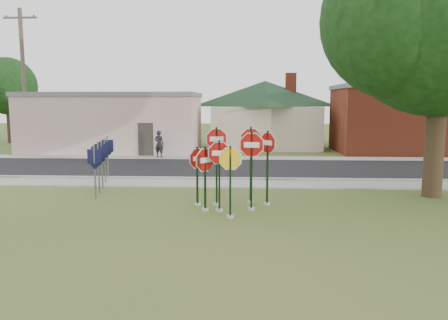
{
  "coord_description": "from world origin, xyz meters",
  "views": [
    {
      "loc": [
        0.51,
        -12.98,
        3.52
      ],
      "look_at": [
        -0.25,
        2.0,
        1.53
      ],
      "focal_mm": 35.0,
      "sensor_mm": 36.0,
      "label": 1
    }
  ],
  "objects_px": {
    "stop_sign_left": "(205,170)",
    "oak_tree": "(443,12)",
    "stop_sign_center": "(219,166)",
    "stop_sign_yellow": "(230,174)",
    "utility_pole_near": "(24,80)",
    "pedestrian": "(159,144)"
  },
  "relations": [
    {
      "from": "stop_sign_yellow",
      "to": "utility_pole_near",
      "type": "bearing_deg",
      "value": 132.83
    },
    {
      "from": "pedestrian",
      "to": "oak_tree",
      "type": "bearing_deg",
      "value": 155.65
    },
    {
      "from": "utility_pole_near",
      "to": "pedestrian",
      "type": "xyz_separation_m",
      "value": [
        9.03,
        -0.96,
        -4.06
      ]
    },
    {
      "from": "oak_tree",
      "to": "utility_pole_near",
      "type": "xyz_separation_m",
      "value": [
        -21.5,
        11.7,
        -1.74
      ]
    },
    {
      "from": "stop_sign_yellow",
      "to": "pedestrian",
      "type": "bearing_deg",
      "value": 109.46
    },
    {
      "from": "stop_sign_yellow",
      "to": "stop_sign_left",
      "type": "relative_size",
      "value": 1.05
    },
    {
      "from": "stop_sign_center",
      "to": "stop_sign_left",
      "type": "xyz_separation_m",
      "value": [
        -0.47,
        0.05,
        -0.14
      ]
    },
    {
      "from": "stop_sign_left",
      "to": "oak_tree",
      "type": "bearing_deg",
      "value": 17.19
    },
    {
      "from": "stop_sign_center",
      "to": "oak_tree",
      "type": "xyz_separation_m",
      "value": [
        7.84,
        2.62,
        5.24
      ]
    },
    {
      "from": "stop_sign_center",
      "to": "pedestrian",
      "type": "distance_m",
      "value": 14.15
    },
    {
      "from": "stop_sign_yellow",
      "to": "stop_sign_left",
      "type": "distance_m",
      "value": 1.23
    },
    {
      "from": "stop_sign_yellow",
      "to": "oak_tree",
      "type": "distance_m",
      "value": 9.8
    },
    {
      "from": "stop_sign_left",
      "to": "pedestrian",
      "type": "height_order",
      "value": "stop_sign_left"
    },
    {
      "from": "stop_sign_center",
      "to": "utility_pole_near",
      "type": "relative_size",
      "value": 0.25
    },
    {
      "from": "stop_sign_left",
      "to": "oak_tree",
      "type": "distance_m",
      "value": 10.23
    },
    {
      "from": "oak_tree",
      "to": "utility_pole_near",
      "type": "relative_size",
      "value": 1.17
    },
    {
      "from": "stop_sign_center",
      "to": "utility_pole_near",
      "type": "height_order",
      "value": "utility_pole_near"
    },
    {
      "from": "stop_sign_left",
      "to": "utility_pole_near",
      "type": "xyz_separation_m",
      "value": [
        -13.19,
        14.27,
        3.64
      ]
    },
    {
      "from": "stop_sign_left",
      "to": "oak_tree",
      "type": "xyz_separation_m",
      "value": [
        8.31,
        2.57,
        5.38
      ]
    },
    {
      "from": "stop_sign_center",
      "to": "stop_sign_left",
      "type": "height_order",
      "value": "stop_sign_center"
    },
    {
      "from": "stop_sign_left",
      "to": "stop_sign_yellow",
      "type": "bearing_deg",
      "value": -46.06
    },
    {
      "from": "stop_sign_left",
      "to": "pedestrian",
      "type": "bearing_deg",
      "value": 107.37
    }
  ]
}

